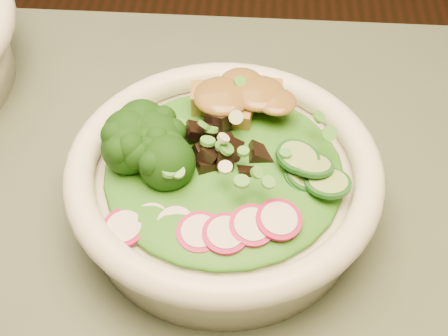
# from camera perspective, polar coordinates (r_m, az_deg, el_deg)

# --- Properties ---
(salad_bowl) EXTENTS (0.23, 0.23, 0.06)m
(salad_bowl) POSITION_cam_1_polar(r_m,az_deg,el_deg) (0.47, 0.00, -1.49)
(salad_bowl) COLOR white
(salad_bowl) RESTS_ON dining_table
(lettuce_bed) EXTENTS (0.18, 0.18, 0.02)m
(lettuce_bed) POSITION_cam_1_polar(r_m,az_deg,el_deg) (0.45, -0.00, 0.08)
(lettuce_bed) COLOR #195712
(lettuce_bed) RESTS_ON salad_bowl
(broccoli_florets) EXTENTS (0.08, 0.07, 0.04)m
(broccoli_florets) POSITION_cam_1_polar(r_m,az_deg,el_deg) (0.45, -6.80, 1.86)
(broccoli_florets) COLOR black
(broccoli_florets) RESTS_ON salad_bowl
(radish_slices) EXTENTS (0.10, 0.05, 0.02)m
(radish_slices) POSITION_cam_1_polar(r_m,az_deg,el_deg) (0.41, -0.99, -5.49)
(radish_slices) COLOR #A50C48
(radish_slices) RESTS_ON salad_bowl
(cucumber_slices) EXTENTS (0.07, 0.07, 0.03)m
(cucumber_slices) POSITION_cam_1_polar(r_m,az_deg,el_deg) (0.44, 7.16, -0.10)
(cucumber_slices) COLOR #85AD60
(cucumber_slices) RESTS_ON salad_bowl
(mushroom_heap) EXTENTS (0.07, 0.07, 0.03)m
(mushroom_heap) POSITION_cam_1_polar(r_m,az_deg,el_deg) (0.45, 0.22, 2.01)
(mushroom_heap) COLOR black
(mushroom_heap) RESTS_ON salad_bowl
(tofu_cubes) EXTENTS (0.09, 0.07, 0.03)m
(tofu_cubes) POSITION_cam_1_polar(r_m,az_deg,el_deg) (0.48, 1.26, 5.53)
(tofu_cubes) COLOR olive
(tofu_cubes) RESTS_ON salad_bowl
(peanut_sauce) EXTENTS (0.06, 0.05, 0.01)m
(peanut_sauce) POSITION_cam_1_polar(r_m,az_deg,el_deg) (0.48, 1.28, 6.52)
(peanut_sauce) COLOR brown
(peanut_sauce) RESTS_ON tofu_cubes
(scallion_garnish) EXTENTS (0.17, 0.17, 0.02)m
(scallion_garnish) POSITION_cam_1_polar(r_m,az_deg,el_deg) (0.44, 0.00, 1.83)
(scallion_garnish) COLOR green
(scallion_garnish) RESTS_ON salad_bowl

